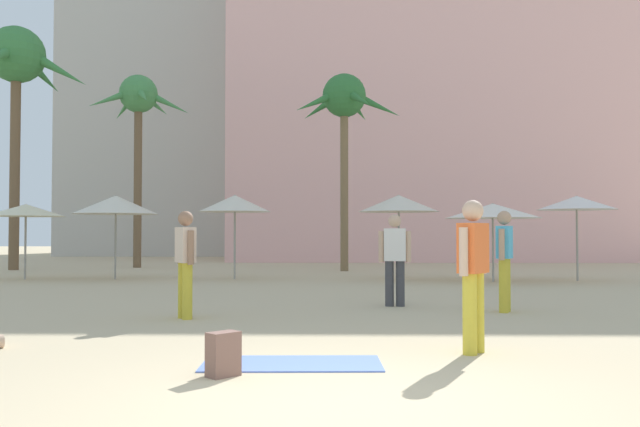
% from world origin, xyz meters
% --- Properties ---
extents(ground, '(120.00, 120.00, 0.00)m').
position_xyz_m(ground, '(0.00, 0.00, 0.00)').
color(ground, '#C6B28C').
extents(hotel_pink, '(20.71, 11.14, 17.97)m').
position_xyz_m(hotel_pink, '(5.50, 30.19, 8.99)').
color(hotel_pink, beige).
rests_on(hotel_pink, ground).
extents(hotel_tower_gray, '(16.07, 11.99, 23.95)m').
position_xyz_m(hotel_tower_gray, '(-7.96, 38.13, 11.98)').
color(hotel_tower_gray, '#BCB7AD').
rests_on(hotel_tower_gray, ground).
extents(palm_tree_far_left, '(5.47, 5.54, 8.94)m').
position_xyz_m(palm_tree_far_left, '(-11.59, 18.66, 7.49)').
color(palm_tree_far_left, brown).
rests_on(palm_tree_far_left, ground).
extents(palm_tree_left, '(3.70, 4.04, 7.55)m').
position_xyz_m(palm_tree_left, '(-7.57, 20.37, 6.28)').
color(palm_tree_left, brown).
rests_on(palm_tree_left, ground).
extents(palm_tree_center, '(3.89, 3.94, 7.03)m').
position_xyz_m(palm_tree_center, '(0.45, 18.19, 5.89)').
color(palm_tree_center, brown).
rests_on(palm_tree_center, ground).
extents(cafe_umbrella_0, '(2.18, 2.18, 2.40)m').
position_xyz_m(cafe_umbrella_0, '(6.93, 13.54, 2.20)').
color(cafe_umbrella_0, gray).
rests_on(cafe_umbrella_0, ground).
extents(cafe_umbrella_1, '(2.45, 2.45, 2.45)m').
position_xyz_m(cafe_umbrella_1, '(-6.37, 14.03, 2.18)').
color(cafe_umbrella_1, gray).
rests_on(cafe_umbrella_1, ground).
extents(cafe_umbrella_2, '(2.33, 2.33, 2.46)m').
position_xyz_m(cafe_umbrella_2, '(1.93, 13.94, 2.21)').
color(cafe_umbrella_2, gray).
rests_on(cafe_umbrella_2, ground).
extents(cafe_umbrella_3, '(2.66, 2.66, 2.18)m').
position_xyz_m(cafe_umbrella_3, '(4.49, 13.28, 1.97)').
color(cafe_umbrella_3, gray).
rests_on(cafe_umbrella_3, ground).
extents(cafe_umbrella_4, '(2.21, 2.21, 2.20)m').
position_xyz_m(cafe_umbrella_4, '(-8.97, 13.90, 2.01)').
color(cafe_umbrella_4, gray).
rests_on(cafe_umbrella_4, ground).
extents(cafe_umbrella_5, '(2.10, 2.10, 2.46)m').
position_xyz_m(cafe_umbrella_5, '(-2.86, 14.04, 2.21)').
color(cafe_umbrella_5, gray).
rests_on(cafe_umbrella_5, ground).
extents(beach_towel, '(1.87, 0.88, 0.01)m').
position_xyz_m(beach_towel, '(-0.44, 1.60, 0.01)').
color(beach_towel, '#6684E0').
rests_on(beach_towel, ground).
extents(backpack, '(0.35, 0.35, 0.42)m').
position_xyz_m(backpack, '(-1.07, 1.02, 0.20)').
color(backpack, '#7E5A4E').
rests_on(backpack, ground).
extents(person_near_right, '(0.37, 0.59, 1.74)m').
position_xyz_m(person_near_right, '(2.94, 6.14, 0.95)').
color(person_near_right, gold).
rests_on(person_near_right, ground).
extents(person_near_left, '(0.40, 0.56, 1.71)m').
position_xyz_m(person_near_left, '(-2.35, 5.18, 0.94)').
color(person_near_left, gold).
rests_on(person_near_left, ground).
extents(person_mid_center, '(0.43, 0.54, 1.73)m').
position_xyz_m(person_mid_center, '(1.57, 2.24, 0.95)').
color(person_mid_center, gold).
rests_on(person_mid_center, ground).
extents(person_far_left, '(0.61, 0.26, 1.70)m').
position_xyz_m(person_far_left, '(1.15, 7.00, 0.93)').
color(person_far_left, '#3D3D42').
rests_on(person_far_left, ground).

